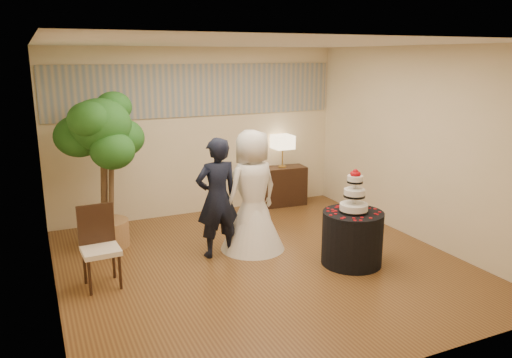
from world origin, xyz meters
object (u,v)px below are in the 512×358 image
groom (217,198)px  side_chair (100,248)px  bride (253,191)px  table_lamp (282,151)px  ficus_tree (103,171)px  wedding_cake (355,191)px  cake_table (352,238)px  console (282,186)px

groom → side_chair: size_ratio=1.70×
bride → table_lamp: size_ratio=2.93×
ficus_tree → side_chair: (-0.26, -1.29, -0.63)m
bride → wedding_cake: (0.96, -1.02, 0.14)m
bride → wedding_cake: bride is taller
groom → side_chair: 1.64m
cake_table → ficus_tree: (-2.81, 1.96, 0.76)m
side_chair → ficus_tree: bearing=75.7°
groom → ficus_tree: 1.66m
cake_table → side_chair: side_chair is taller
cake_table → table_lamp: 2.84m
console → ficus_tree: ficus_tree is taller
console → table_lamp: bearing=0.0°
bride → cake_table: bride is taller
console → cake_table: bearing=-93.8°
wedding_cake → table_lamp: size_ratio=0.98×
ficus_tree → side_chair: ficus_tree is taller
groom → cake_table: (1.49, -0.99, -0.46)m
cake_table → ficus_tree: bearing=145.1°
side_chair → wedding_cake: bearing=-15.3°
groom → ficus_tree: (-1.31, 0.97, 0.30)m
cake_table → side_chair: 3.14m
bride → console: (1.36, 1.72, -0.50)m
bride → console: bearing=-143.0°
cake_table → wedding_cake: bearing=0.0°
groom → cake_table: groom is taller
cake_table → ficus_tree: 3.51m
console → ficus_tree: size_ratio=0.38×
groom → table_lamp: groom is taller
console → table_lamp: table_lamp is taller
console → table_lamp: 0.64m
console → groom: bearing=-132.7°
console → ficus_tree: (-3.20, -0.78, 0.76)m
cake_table → table_lamp: (0.40, 2.74, 0.64)m
console → side_chair: (-3.46, -2.08, 0.13)m
bride → groom: bearing=-11.3°
bride → console: size_ratio=2.00×
groom → ficus_tree: bearing=-39.7°
bride → table_lamp: (1.36, 1.72, 0.15)m
wedding_cake → table_lamp: (0.40, 2.74, 0.01)m
ficus_tree → side_chair: 1.46m
console → side_chair: side_chair is taller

